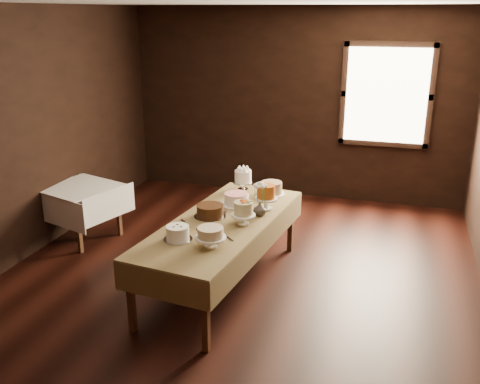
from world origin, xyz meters
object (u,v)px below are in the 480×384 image
side_table (80,192)px  cake_server_d (254,215)px  display_table (222,226)px  cake_server_a (212,232)px  cake_meringue (243,181)px  cake_server_b (229,238)px  flower_vase (260,209)px  cake_server_e (187,225)px  cake_swirl (178,234)px  cake_caramel (266,198)px  cake_speckled (271,188)px  cake_chocolate (210,211)px  cake_flowers (243,214)px  cake_cream (211,238)px  cake_lattice (236,200)px  cake_server_c (228,210)px

side_table → cake_server_d: (2.34, -0.42, 0.12)m
display_table → cake_server_a: (0.00, -0.30, 0.06)m
cake_meringue → cake_server_b: 1.41m
cake_server_b → flower_vase: size_ratio=1.67×
cake_server_b → cake_server_d: same height
cake_server_e → flower_vase: (0.61, 0.47, 0.07)m
cake_swirl → cake_server_e: (-0.05, 0.35, -0.06)m
side_table → cake_server_d: cake_server_d is taller
cake_caramel → cake_server_a: cake_caramel is taller
side_table → cake_speckled: bearing=7.0°
side_table → cake_chocolate: 2.02m
cake_server_a → cake_flowers: bearing=53.7°
cake_swirl → cake_cream: (0.34, -0.06, 0.03)m
cake_server_a → side_table: bearing=159.0°
cake_swirl → cake_lattice: bearing=77.2°
cake_meringue → cake_flowers: bearing=-73.3°
cake_speckled → cake_swirl: (-0.52, -1.50, -0.00)m
cake_speckled → cake_lattice: cake_speckled is taller
cake_chocolate → cake_swirl: 0.63m
cake_speckled → cake_chocolate: cake_speckled is taller
cake_lattice → cake_caramel: bearing=-6.0°
cake_lattice → cake_server_b: (0.20, -0.88, -0.05)m
cake_meringue → cake_chocolate: size_ratio=0.67×
cake_server_b → flower_vase: (0.12, 0.65, 0.07)m
cake_cream → cake_server_e: (-0.39, 0.40, -0.09)m
display_table → cake_lattice: (0.00, 0.48, 0.11)m
cake_server_e → cake_lattice: bearing=116.0°
cake_lattice → cake_flowers: (0.23, -0.51, 0.05)m
cake_flowers → cake_server_a: size_ratio=1.06×
cake_lattice → cake_server_d: (0.27, -0.26, -0.05)m
display_table → cake_meringue: (-0.07, 0.98, 0.17)m
cake_chocolate → display_table: bearing=-22.1°
cake_swirl → flower_vase: (0.56, 0.81, 0.01)m
cake_meringue → cake_speckled: cake_meringue is taller
display_table → cake_caramel: bearing=52.6°
cake_server_b → cake_meringue: bearing=144.2°
cake_caramel → cake_flowers: size_ratio=1.11×
cake_server_a → cake_server_d: size_ratio=1.00×
cake_chocolate → side_table: bearing=163.0°
cake_meringue → cake_server_c: cake_meringue is taller
cake_caramel → flower_vase: size_ratio=1.97×
side_table → cake_server_e: size_ratio=4.23×
cake_flowers → cake_cream: (-0.13, -0.60, -0.02)m
cake_swirl → cake_server_e: bearing=98.6°
side_table → cake_lattice: (2.07, -0.17, 0.18)m
side_table → cake_cream: cake_cream is taller
cake_server_c → cake_server_d: (0.31, -0.08, 0.00)m
cake_flowers → cake_caramel: bearing=76.9°
cake_server_a → cake_lattice: bearing=93.6°
cake_cream → cake_server_a: cake_cream is taller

